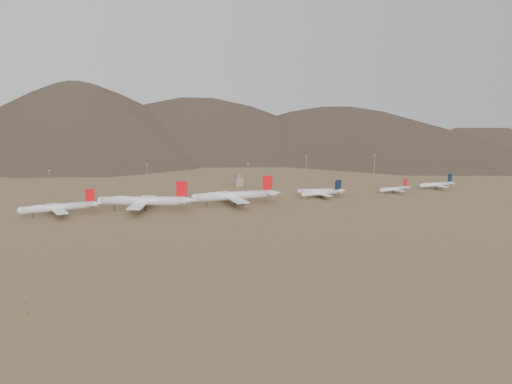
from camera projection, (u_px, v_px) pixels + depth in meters
name	position (u px, v px, depth m)	size (l,w,h in m)	color
ground	(253.00, 209.00, 460.26)	(3000.00, 3000.00, 0.00)	olive
mountain_ridge	(108.00, 71.00, 1264.27)	(4400.00, 1000.00, 300.00)	brown
widebody_west	(58.00, 207.00, 433.60)	(63.21, 49.11, 18.84)	white
widebody_centre	(144.00, 201.00, 451.63)	(75.90, 60.84, 23.83)	white
widebody_east	(234.00, 196.00, 476.64)	(79.43, 60.93, 23.58)	white
narrowbody_a	(322.00, 193.00, 510.98)	(44.60, 32.08, 14.71)	white
narrowbody_b	(321.00, 191.00, 520.85)	(44.25, 32.77, 14.99)	white
narrowbody_c	(394.00, 189.00, 538.66)	(37.80, 27.52, 12.54)	white
narrowbody_d	(437.00, 184.00, 562.15)	(43.95, 31.47, 14.49)	white
control_tower	(239.00, 181.00, 580.53)	(8.00, 8.00, 12.00)	gray
mast_far_west	(50.00, 183.00, 507.24)	(2.00, 0.60, 25.70)	gray
mast_west	(147.00, 175.00, 559.06)	(2.00, 0.60, 25.70)	gray
mast_centre	(248.00, 175.00, 563.07)	(2.00, 0.60, 25.70)	gray
mast_east	(306.00, 166.00, 635.57)	(2.00, 0.60, 25.70)	gray
mast_far_east	(374.00, 164.00, 651.99)	(2.00, 0.60, 25.70)	gray
desert_scrub	(274.00, 232.00, 379.29)	(425.62, 174.41, 0.88)	olive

